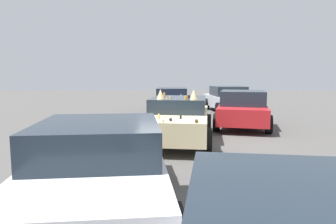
{
  "coord_description": "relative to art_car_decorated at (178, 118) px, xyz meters",
  "views": [
    {
      "loc": [
        -9.19,
        0.08,
        2.03
      ],
      "look_at": [
        0.0,
        0.3,
        0.9
      ],
      "focal_mm": 32.47,
      "sensor_mm": 36.0,
      "label": 1
    }
  ],
  "objects": [
    {
      "name": "parked_sedan_near_left",
      "position": [
        7.38,
        -2.83,
        0.01
      ],
      "size": [
        4.54,
        2.45,
        1.41
      ],
      "rotation": [
        0.0,
        0.0,
        3.26
      ],
      "color": "silver",
      "rests_on": "ground"
    },
    {
      "name": "parked_sedan_far_right",
      "position": [
        7.4,
        0.28,
        -0.02
      ],
      "size": [
        4.42,
        1.99,
        1.33
      ],
      "rotation": [
        0.0,
        0.0,
        -0.0
      ],
      "color": "navy",
      "rests_on": "ground"
    },
    {
      "name": "ground_plane",
      "position": [
        -0.06,
        0.01,
        -0.7
      ],
      "size": [
        60.0,
        60.0,
        0.0
      ],
      "primitive_type": "plane",
      "color": "#514F4C"
    },
    {
      "name": "parked_sedan_near_right",
      "position": [
        2.52,
        -2.53,
        0.01
      ],
      "size": [
        4.23,
        2.64,
        1.43
      ],
      "rotation": [
        0.0,
        0.0,
        -0.22
      ],
      "color": "red",
      "rests_on": "ground"
    },
    {
      "name": "art_car_decorated",
      "position": [
        0.0,
        0.0,
        0.0
      ],
      "size": [
        4.51,
        2.39,
        1.6
      ],
      "rotation": [
        0.0,
        0.0,
        3.04
      ],
      "color": "beige",
      "rests_on": "ground"
    },
    {
      "name": "parked_sedan_far_left",
      "position": [
        -4.97,
        1.18,
        -0.01
      ],
      "size": [
        4.38,
        2.45,
        1.38
      ],
      "rotation": [
        0.0,
        0.0,
        0.13
      ],
      "color": "white",
      "rests_on": "ground"
    }
  ]
}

